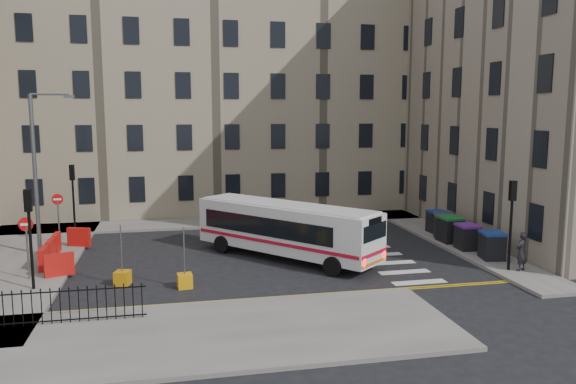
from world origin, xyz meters
name	(u,v)px	position (x,y,z in m)	size (l,w,h in m)	color
ground	(298,253)	(0.00, 0.00, 0.00)	(120.00, 120.00, 0.00)	black
pavement_north	(178,224)	(-6.00, 8.60, 0.07)	(36.00, 3.20, 0.15)	slate
pavement_east	(425,229)	(9.00, 4.00, 0.07)	(2.40, 26.00, 0.15)	slate
pavement_west	(14,261)	(-14.00, 1.00, 0.07)	(6.00, 22.00, 0.15)	slate
pavement_sw	(156,338)	(-7.00, -10.00, 0.07)	(20.00, 6.00, 0.15)	slate
terrace_north	(160,93)	(-7.00, 15.50, 8.62)	(38.30, 10.80, 17.20)	gray
corner_east	(565,76)	(19.00, 5.00, 9.62)	(17.80, 24.30, 19.20)	gray
traffic_light_east	(512,211)	(8.60, -5.50, 2.87)	(0.28, 0.22, 4.10)	black
traffic_light_nw	(73,188)	(-12.00, 6.50, 2.87)	(0.28, 0.22, 4.10)	black
traffic_light_sw	(29,223)	(-12.00, -4.00, 2.87)	(0.28, 0.22, 4.10)	black
streetlamp	(35,172)	(-13.00, 2.00, 4.34)	(0.50, 0.22, 8.14)	#595B5E
no_entry_north	(58,208)	(-12.50, 4.50, 2.08)	(0.60, 0.08, 3.00)	#595B5E
no_entry_south	(27,235)	(-12.50, -2.50, 2.08)	(0.60, 0.08, 3.00)	#595B5E
roadworks_barriers	(58,250)	(-11.84, 0.50, 0.65)	(1.66, 6.26, 1.00)	red
iron_railings	(27,308)	(-11.25, -8.20, 0.75)	(7.80, 0.04, 1.20)	black
bus	(286,228)	(-0.85, -0.95, 1.57)	(8.19, 9.05, 2.72)	silver
wheelie_bin_a	(492,245)	(8.92, -3.59, 0.83)	(1.27, 1.39, 1.34)	black
wheelie_bin_b	(467,237)	(8.72, -1.59, 0.82)	(1.10, 1.24, 1.32)	black
wheelie_bin_c	(450,229)	(8.66, 0.12, 0.87)	(1.14, 1.31, 1.42)	black
wheelie_bin_d	(444,226)	(8.77, 1.08, 0.84)	(1.45, 1.54, 1.37)	black
wheelie_bin_e	(437,221)	(9.12, 2.58, 0.80)	(1.09, 1.23, 1.29)	black
pedestrian	(521,251)	(9.06, -5.74, 1.04)	(0.65, 0.43, 1.79)	black
bollard_yellow	(185,281)	(-5.94, -4.68, 0.30)	(0.60, 0.60, 0.60)	orange
bollard_chevron	(123,278)	(-8.52, -3.71, 0.30)	(0.60, 0.60, 0.60)	orange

